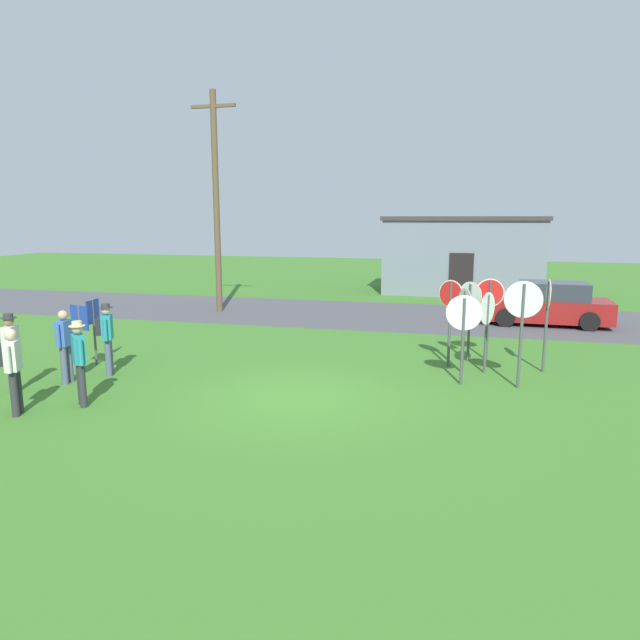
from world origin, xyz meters
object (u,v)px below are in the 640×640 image
at_px(stop_sign_rear_right, 470,308).
at_px(stop_sign_leaning_left, 464,315).
at_px(person_near_signs, 12,365).
at_px(person_with_sunhat, 79,358).
at_px(person_on_left, 65,343).
at_px(person_holding_notes, 11,348).
at_px(stop_sign_center_cluster, 522,315).
at_px(person_in_blue, 107,334).
at_px(stop_sign_low_front, 463,324).
at_px(stop_sign_tallest, 547,309).
at_px(stop_sign_leaning_right, 450,308).
at_px(stop_sign_nearest, 487,318).
at_px(parked_car_on_street, 547,305).
at_px(stop_sign_far_back, 489,305).
at_px(utility_pole, 216,199).
at_px(info_panel_leftmost, 94,320).
at_px(info_panel_middle, 80,326).

relative_size(stop_sign_rear_right, stop_sign_leaning_left, 1.02).
xyz_separation_m(person_near_signs, person_with_sunhat, (0.90, 0.76, 0.00)).
height_order(stop_sign_leaning_left, person_on_left, stop_sign_leaning_left).
height_order(stop_sign_leaning_left, person_holding_notes, stop_sign_leaning_left).
bearing_deg(stop_sign_center_cluster, person_in_blue, -172.24).
relative_size(stop_sign_low_front, stop_sign_leaning_left, 0.99).
bearing_deg(stop_sign_low_front, person_holding_notes, -162.60).
height_order(stop_sign_tallest, stop_sign_leaning_right, stop_sign_tallest).
height_order(stop_sign_low_front, stop_sign_rear_right, stop_sign_rear_right).
distance_m(stop_sign_nearest, person_near_signs, 10.31).
bearing_deg(stop_sign_center_cluster, stop_sign_leaning_left, 140.33).
relative_size(parked_car_on_street, stop_sign_leaning_right, 1.98).
bearing_deg(stop_sign_far_back, utility_pole, 151.42).
bearing_deg(person_holding_notes, stop_sign_rear_right, 28.27).
xyz_separation_m(stop_sign_leaning_right, person_on_left, (-8.43, -3.65, -0.55)).
xyz_separation_m(utility_pole, person_on_left, (0.72, -10.03, -3.47)).
xyz_separation_m(person_holding_notes, info_panel_leftmost, (0.28, 2.43, 0.18)).
xyz_separation_m(stop_sign_rear_right, stop_sign_far_back, (0.49, 0.23, 0.05)).
xyz_separation_m(stop_sign_leaning_left, person_on_left, (-8.77, -3.12, -0.47)).
distance_m(stop_sign_leaning_right, person_holding_notes, 10.16).
distance_m(stop_sign_center_cluster, stop_sign_nearest, 1.33).
xyz_separation_m(stop_sign_low_front, person_in_blue, (-8.25, -1.25, -0.39)).
bearing_deg(stop_sign_nearest, info_panel_leftmost, -170.31).
relative_size(parked_car_on_street, person_with_sunhat, 2.51).
distance_m(person_near_signs, info_panel_middle, 3.03).
distance_m(stop_sign_leaning_left, person_near_signs, 9.81).
distance_m(stop_sign_leaning_left, person_holding_notes, 10.25).
bearing_deg(info_panel_leftmost, stop_sign_leaning_left, 9.66).
xyz_separation_m(utility_pole, info_panel_middle, (0.45, -9.13, -3.28)).
xyz_separation_m(parked_car_on_street, person_on_left, (-11.66, -10.29, 0.26)).
xyz_separation_m(stop_sign_rear_right, stop_sign_leaning_left, (-0.14, -1.16, -0.01)).
relative_size(person_on_left, person_with_sunhat, 0.97).
height_order(stop_sign_tallest, info_panel_middle, stop_sign_tallest).
distance_m(person_on_left, info_panel_middle, 0.96).
height_order(utility_pole, stop_sign_low_front, utility_pole).
bearing_deg(stop_sign_nearest, person_with_sunhat, -150.56).
xyz_separation_m(person_near_signs, person_on_left, (-0.44, 2.04, -0.03)).
bearing_deg(stop_sign_nearest, stop_sign_rear_right, 109.84).
bearing_deg(stop_sign_leaning_left, utility_pole, 143.98).
bearing_deg(person_near_signs, stop_sign_far_back, 36.16).
xyz_separation_m(stop_sign_leaning_left, person_in_blue, (-8.27, -2.30, -0.41)).
xyz_separation_m(stop_sign_center_cluster, info_panel_middle, (-10.25, -1.22, -0.51)).
relative_size(stop_sign_leaning_right, person_on_left, 1.31).
bearing_deg(stop_sign_center_cluster, stop_sign_far_back, 103.66).
xyz_separation_m(stop_sign_rear_right, stop_sign_tallest, (1.80, -0.64, 0.13)).
distance_m(utility_pole, stop_sign_leaning_right, 11.54).
xyz_separation_m(person_with_sunhat, info_panel_middle, (-1.61, 2.17, 0.16)).
distance_m(stop_sign_low_front, person_on_left, 9.01).
distance_m(parked_car_on_street, person_with_sunhat, 15.50).
relative_size(person_near_signs, person_in_blue, 0.97).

